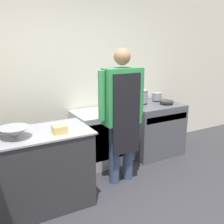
# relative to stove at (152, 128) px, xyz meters

# --- Properties ---
(wall_back) EXTENTS (8.00, 0.05, 2.70)m
(wall_back) POSITION_rel_stove_xyz_m (-1.20, 0.45, 0.92)
(wall_back) COLOR silver
(wall_back) RESTS_ON ground_plane
(prep_counter) EXTENTS (1.34, 0.65, 0.91)m
(prep_counter) POSITION_rel_stove_xyz_m (-2.16, -0.63, 0.02)
(prep_counter) COLOR #2D2D33
(prep_counter) RESTS_ON ground_plane
(stove) EXTENTS (0.87, 0.75, 0.88)m
(stove) POSITION_rel_stove_xyz_m (0.00, 0.00, 0.00)
(stove) COLOR #4C4F56
(stove) RESTS_ON ground_plane
(fridge_unit) EXTENTS (0.70, 0.65, 0.83)m
(fridge_unit) POSITION_rel_stove_xyz_m (-1.00, 0.08, -0.02)
(fridge_unit) COLOR #A8ADB2
(fridge_unit) RESTS_ON ground_plane
(person_cook) EXTENTS (0.67, 0.24, 1.80)m
(person_cook) POSITION_rel_stove_xyz_m (-0.97, -0.59, 0.60)
(person_cook) COLOR #38476B
(person_cook) RESTS_ON ground_plane
(mixing_bowl) EXTENTS (0.32, 0.32, 0.12)m
(mixing_bowl) POSITION_rel_stove_xyz_m (-2.32, -0.69, 0.54)
(mixing_bowl) COLOR gray
(mixing_bowl) RESTS_ON prep_counter
(plastic_tub) EXTENTS (0.14, 0.14, 0.08)m
(plastic_tub) POSITION_rel_stove_xyz_m (-1.86, -0.76, 0.52)
(plastic_tub) COLOR #D8B266
(plastic_tub) RESTS_ON prep_counter
(stock_pot) EXTENTS (0.28, 0.28, 0.23)m
(stock_pot) POSITION_rel_stove_xyz_m (-0.20, 0.13, 0.57)
(stock_pot) COLOR gray
(stock_pot) RESTS_ON stove
(saute_pan) EXTENTS (0.22, 0.22, 0.04)m
(saute_pan) POSITION_rel_stove_xyz_m (0.17, -0.13, 0.47)
(saute_pan) COLOR #262628
(saute_pan) RESTS_ON stove
(sauce_pot) EXTENTS (0.16, 0.16, 0.13)m
(sauce_pot) POSITION_rel_stove_xyz_m (0.17, 0.13, 0.51)
(sauce_pot) COLOR gray
(sauce_pot) RESTS_ON stove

